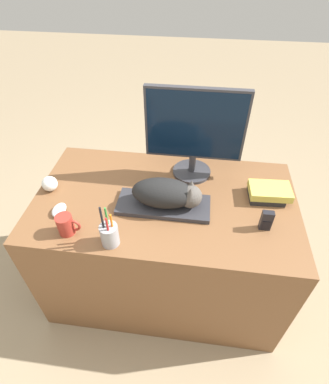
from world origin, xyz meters
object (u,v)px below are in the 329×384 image
object	(u,v)px
computer_mouse	(59,210)
baseball	(50,184)
cat	(168,193)
pen_cup	(109,234)
keyboard	(163,205)
coffee_mug	(66,225)
monitor	(195,130)
book_stack	(268,193)
phone	(266,221)

from	to	relation	value
computer_mouse	baseball	xyz separation A→B (m)	(-0.11, 0.15, 0.02)
cat	pen_cup	bearing A→B (deg)	-131.72
keyboard	coffee_mug	size ratio (longest dim) A/B	4.23
coffee_mug	pen_cup	bearing A→B (deg)	-9.27
monitor	book_stack	bearing A→B (deg)	-20.80
keyboard	computer_mouse	bearing A→B (deg)	-168.37
phone	coffee_mug	bearing A→B (deg)	-171.03
book_stack	cat	bearing A→B (deg)	-164.62
cat	baseball	world-z (taller)	cat
coffee_mug	baseball	distance (m)	0.33
computer_mouse	baseball	distance (m)	0.19
book_stack	monitor	bearing A→B (deg)	159.20
computer_mouse	monitor	bearing A→B (deg)	32.18
computer_mouse	baseball	world-z (taller)	baseball
pen_cup	baseball	size ratio (longest dim) A/B	2.81
cat	computer_mouse	distance (m)	0.53
monitor	phone	distance (m)	0.55
computer_mouse	baseball	size ratio (longest dim) A/B	1.19
monitor	baseball	distance (m)	0.79
baseball	book_stack	world-z (taller)	baseball
keyboard	pen_cup	world-z (taller)	pen_cup
keyboard	computer_mouse	world-z (taller)	computer_mouse
cat	coffee_mug	distance (m)	0.48
pen_cup	phone	world-z (taller)	pen_cup
coffee_mug	pen_cup	xyz separation A→B (m)	(0.21, -0.03, 0.01)
computer_mouse	pen_cup	size ratio (longest dim) A/B	0.42
monitor	pen_cup	distance (m)	0.66
computer_mouse	book_stack	world-z (taller)	book_stack
keyboard	pen_cup	xyz separation A→B (m)	(-0.20, -0.25, 0.05)
keyboard	phone	xyz separation A→B (m)	(0.48, -0.08, 0.04)
monitor	computer_mouse	bearing A→B (deg)	-147.82
cat	pen_cup	size ratio (longest dim) A/B	1.51
keyboard	phone	world-z (taller)	phone
monitor	phone	xyz separation A→B (m)	(0.36, -0.36, -0.22)
monitor	computer_mouse	distance (m)	0.77
cat	baseball	distance (m)	0.63
cat	baseball	xyz separation A→B (m)	(-0.62, 0.05, -0.05)
cat	pen_cup	xyz separation A→B (m)	(-0.22, -0.25, -0.04)
keyboard	coffee_mug	distance (m)	0.46
monitor	baseball	world-z (taller)	monitor
keyboard	cat	xyz separation A→B (m)	(0.02, -0.00, 0.08)
phone	book_stack	xyz separation A→B (m)	(0.04, 0.21, -0.02)
baseball	phone	xyz separation A→B (m)	(1.07, -0.13, 0.01)
keyboard	baseball	size ratio (longest dim) A/B	5.74
coffee_mug	book_stack	xyz separation A→B (m)	(0.92, 0.35, -0.02)
cat	book_stack	xyz separation A→B (m)	(0.49, 0.13, -0.06)
cat	phone	bearing A→B (deg)	-9.54
coffee_mug	phone	xyz separation A→B (m)	(0.88, 0.14, 0.00)
coffee_mug	baseball	size ratio (longest dim) A/B	1.36
pen_cup	book_stack	size ratio (longest dim) A/B	1.06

